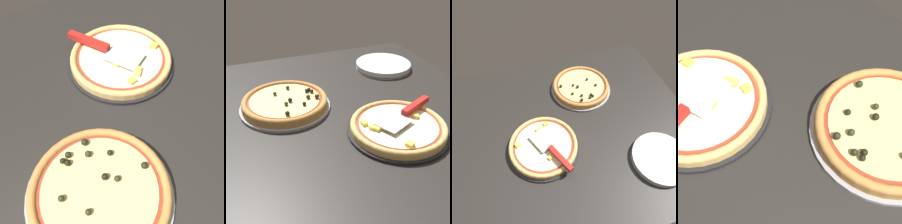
% 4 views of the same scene
% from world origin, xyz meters
% --- Properties ---
extents(ground_plane, '(1.42, 1.06, 0.04)m').
position_xyz_m(ground_plane, '(0.00, 0.00, -0.02)').
color(ground_plane, black).
extents(pizza_pan_front, '(0.34, 0.34, 0.01)m').
position_xyz_m(pizza_pan_front, '(-0.08, -0.08, 0.01)').
color(pizza_pan_front, black).
rests_on(pizza_pan_front, ground_plane).
extents(pizza_front, '(0.32, 0.32, 0.03)m').
position_xyz_m(pizza_front, '(-0.08, -0.08, 0.02)').
color(pizza_front, '#DBAD60').
rests_on(pizza_front, pizza_pan_front).
extents(pizza_pan_back, '(0.34, 0.34, 0.01)m').
position_xyz_m(pizza_pan_back, '(0.22, 0.23, 0.01)').
color(pizza_pan_back, '#939399').
rests_on(pizza_pan_back, ground_plane).
extents(pizza_back, '(0.32, 0.32, 0.04)m').
position_xyz_m(pizza_back, '(0.21, 0.23, 0.03)').
color(pizza_back, '#B77F3D').
rests_on(pizza_back, pizza_pan_back).
extents(serving_spatula, '(0.15, 0.25, 0.02)m').
position_xyz_m(serving_spatula, '(-0.04, -0.15, 0.05)').
color(serving_spatula, '#B7B7BC').
rests_on(serving_spatula, pizza_front).
extents(plate_stack, '(0.26, 0.26, 0.03)m').
position_xyz_m(plate_stack, '(0.41, -0.29, 0.01)').
color(plate_stack, silver).
rests_on(plate_stack, ground_plane).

